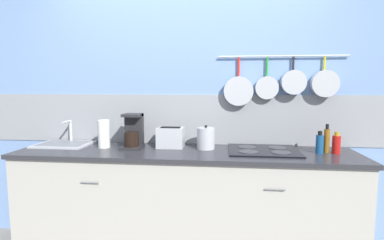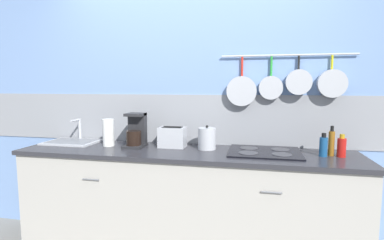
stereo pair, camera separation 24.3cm
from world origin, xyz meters
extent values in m
cube|color=#7293C6|center=(0.00, 0.35, 1.30)|extent=(7.20, 0.06, 2.60)
cube|color=gray|center=(0.00, 0.35, 1.16)|extent=(7.20, 0.07, 0.45)
cylinder|color=#B7BABF|center=(0.82, 0.30, 1.73)|extent=(1.10, 0.02, 0.02)
cylinder|color=red|center=(0.44, 0.30, 1.64)|extent=(0.02, 0.02, 0.16)
cylinder|color=#B7BABF|center=(0.44, 0.27, 1.43)|extent=(0.26, 0.05, 0.26)
cylinder|color=green|center=(0.69, 0.30, 1.64)|extent=(0.02, 0.02, 0.16)
cylinder|color=#B7BABF|center=(0.69, 0.27, 1.45)|extent=(0.20, 0.04, 0.20)
cylinder|color=black|center=(0.91, 0.30, 1.66)|extent=(0.02, 0.02, 0.11)
cylinder|color=#B7BABF|center=(0.91, 0.26, 1.50)|extent=(0.21, 0.07, 0.21)
cylinder|color=gold|center=(1.17, 0.30, 1.66)|extent=(0.02, 0.02, 0.11)
cylinder|color=#B7BABF|center=(1.17, 0.26, 1.49)|extent=(0.23, 0.07, 0.23)
cube|color=#B7B2A8|center=(0.00, 0.00, 0.45)|extent=(2.76, 0.58, 0.90)
cylinder|color=slate|center=(-0.69, -0.30, 0.74)|extent=(0.14, 0.01, 0.01)
cylinder|color=slate|center=(0.69, -0.30, 0.74)|extent=(0.14, 0.01, 0.01)
cube|color=#2D2D33|center=(0.00, 0.00, 0.92)|extent=(2.80, 0.62, 0.03)
cube|color=#B7BABF|center=(-1.12, 0.12, 0.94)|extent=(0.47, 0.35, 0.01)
cube|color=slate|center=(-1.12, 0.12, 0.95)|extent=(0.40, 0.28, 0.00)
cylinder|color=#B7BABF|center=(-1.12, 0.25, 1.04)|extent=(0.03, 0.03, 0.22)
cylinder|color=#B7BABF|center=(-1.12, 0.18, 1.14)|extent=(0.02, 0.14, 0.02)
cylinder|color=white|center=(-0.72, 0.06, 1.06)|extent=(0.10, 0.10, 0.24)
cube|color=#262628|center=(-0.46, 0.05, 0.95)|extent=(0.17, 0.20, 0.02)
cube|color=#262628|center=(-0.46, 0.11, 1.09)|extent=(0.15, 0.07, 0.30)
cylinder|color=black|center=(-0.46, 0.02, 1.02)|extent=(0.13, 0.13, 0.12)
cube|color=#262628|center=(-0.46, 0.07, 1.22)|extent=(0.15, 0.15, 0.02)
cube|color=#B7BABF|center=(-0.14, 0.12, 1.02)|extent=(0.23, 0.16, 0.17)
cube|color=black|center=(-0.14, 0.09, 1.11)|extent=(0.17, 0.03, 0.00)
cube|color=black|center=(-0.14, 0.15, 1.11)|extent=(0.17, 0.03, 0.00)
cube|color=black|center=(-0.26, 0.12, 1.06)|extent=(0.02, 0.02, 0.02)
cylinder|color=#B7BABF|center=(0.17, 0.10, 1.03)|extent=(0.15, 0.15, 0.18)
sphere|color=black|center=(0.17, 0.10, 1.13)|extent=(0.02, 0.02, 0.02)
cube|color=black|center=(0.64, 0.06, 0.94)|extent=(0.56, 0.47, 0.01)
cylinder|color=#38383D|center=(0.52, -0.03, 0.95)|extent=(0.15, 0.15, 0.00)
cylinder|color=#38383D|center=(0.77, -0.03, 0.95)|extent=(0.15, 0.15, 0.00)
cylinder|color=#38383D|center=(0.52, 0.16, 0.95)|extent=(0.15, 0.15, 0.00)
cylinder|color=#38383D|center=(0.77, 0.16, 0.95)|extent=(0.15, 0.15, 0.00)
cylinder|color=navy|center=(1.08, 0.02, 1.01)|extent=(0.06, 0.06, 0.15)
cylinder|color=black|center=(1.08, 0.02, 1.10)|extent=(0.03, 0.03, 0.03)
cylinder|color=#8C5919|center=(1.14, 0.06, 1.03)|extent=(0.05, 0.05, 0.19)
cylinder|color=black|center=(1.14, 0.06, 1.15)|extent=(0.02, 0.02, 0.04)
cylinder|color=red|center=(1.21, 0.04, 1.01)|extent=(0.06, 0.06, 0.14)
cylinder|color=#B28C19|center=(1.21, 0.04, 1.09)|extent=(0.04, 0.04, 0.03)
camera|label=1|loc=(0.33, -2.40, 1.47)|focal=28.00mm
camera|label=2|loc=(0.57, -2.37, 1.47)|focal=28.00mm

